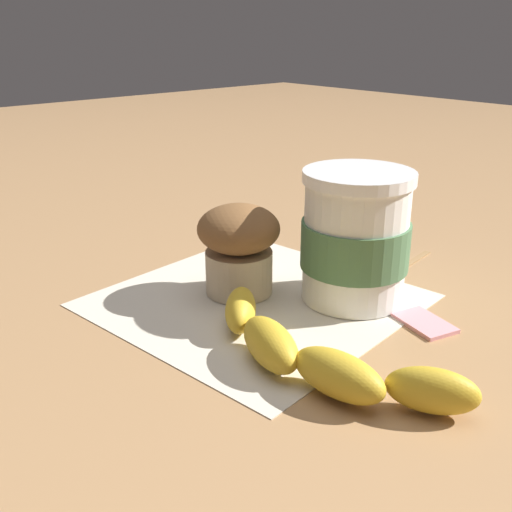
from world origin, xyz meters
TOP-DOWN VIEW (x-y plane):
  - ground_plane at (0.00, 0.00)m, footprint 3.00×3.00m
  - paper_napkin at (0.00, 0.00)m, footprint 0.28×0.28m
  - coffee_cup at (-0.07, 0.06)m, footprint 0.10×0.10m
  - muffin at (-0.00, -0.02)m, footprint 0.08×0.08m
  - banana at (0.05, 0.12)m, footprint 0.09×0.23m
  - sugar_packet at (-0.07, 0.13)m, footprint 0.04×0.06m
  - wooden_stirrer at (-0.17, 0.04)m, footprint 0.11×0.02m

SIDE VIEW (x-z plane):
  - ground_plane at x=0.00m, z-range 0.00..0.00m
  - paper_napkin at x=0.00m, z-range 0.00..0.00m
  - wooden_stirrer at x=-0.17m, z-range 0.00..0.00m
  - sugar_packet at x=-0.07m, z-range 0.00..0.01m
  - banana at x=0.05m, z-range 0.00..0.03m
  - muffin at x=0.00m, z-range 0.01..0.09m
  - coffee_cup at x=-0.07m, z-range 0.00..0.12m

